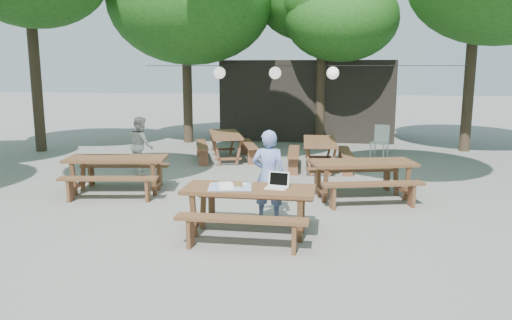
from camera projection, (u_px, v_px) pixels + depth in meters
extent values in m
plane|color=slate|center=(246.00, 219.00, 8.55)|extent=(80.00, 80.00, 0.00)
cube|color=black|center=(308.00, 99.00, 18.43)|extent=(6.00, 3.00, 2.80)
cube|color=#4F381B|center=(249.00, 190.00, 7.60)|extent=(2.00, 0.80, 0.06)
cube|color=#4F381B|center=(241.00, 219.00, 7.02)|extent=(1.90, 0.28, 0.05)
cube|color=#4F381B|center=(256.00, 196.00, 8.28)|extent=(1.90, 0.28, 0.05)
cube|color=#4F381B|center=(249.00, 213.00, 7.67)|extent=(1.70, 0.70, 0.69)
cube|color=#4F381B|center=(117.00, 159.00, 10.17)|extent=(2.10, 1.11, 0.06)
cube|color=#4F381B|center=(108.00, 179.00, 9.58)|extent=(1.92, 0.58, 0.05)
cube|color=#4F381B|center=(125.00, 165.00, 10.86)|extent=(1.92, 0.58, 0.05)
cube|color=#4F381B|center=(117.00, 177.00, 10.24)|extent=(1.79, 0.96, 0.69)
cube|color=#4F381B|center=(363.00, 163.00, 9.72)|extent=(2.14, 1.28, 0.06)
cube|color=#4F381B|center=(373.00, 184.00, 9.13)|extent=(1.91, 0.75, 0.05)
cube|color=#4F381B|center=(352.00, 170.00, 10.41)|extent=(1.91, 0.75, 0.05)
cube|color=#4F381B|center=(362.00, 182.00, 9.79)|extent=(1.82, 1.11, 0.69)
cube|color=#4F381B|center=(225.00, 135.00, 13.81)|extent=(1.36, 2.15, 0.06)
cube|color=#4F381B|center=(248.00, 144.00, 13.96)|extent=(0.84, 1.90, 0.05)
cube|color=#4F381B|center=(202.00, 145.00, 13.77)|extent=(0.84, 1.90, 0.05)
cube|color=#4F381B|center=(225.00, 148.00, 13.88)|extent=(1.18, 1.83, 0.69)
cube|color=#4F381B|center=(320.00, 141.00, 12.53)|extent=(0.92, 2.04, 0.06)
cube|color=#4F381B|center=(346.00, 152.00, 12.52)|extent=(0.39, 1.91, 0.05)
cube|color=#4F381B|center=(294.00, 152.00, 12.64)|extent=(0.39, 1.91, 0.05)
cube|color=#4F381B|center=(319.00, 156.00, 12.60)|extent=(0.80, 1.74, 0.69)
imported|color=#7790DA|center=(269.00, 175.00, 8.35)|extent=(0.57, 0.37, 1.54)
imported|color=white|center=(141.00, 145.00, 12.07)|extent=(0.81, 0.85, 1.39)
cube|color=white|center=(379.00, 143.00, 14.49)|extent=(0.58, 0.58, 0.04)
cube|color=white|center=(382.00, 133.00, 14.61)|extent=(0.42, 0.21, 0.48)
cube|color=white|center=(379.00, 150.00, 14.53)|extent=(0.55, 0.55, 0.38)
cube|color=white|center=(277.00, 188.00, 7.54)|extent=(0.37, 0.29, 0.02)
cube|color=white|center=(279.00, 179.00, 7.62)|extent=(0.34, 0.12, 0.23)
cube|color=black|center=(279.00, 179.00, 7.62)|extent=(0.28, 0.09, 0.19)
cube|color=#325DAC|center=(230.00, 187.00, 7.64)|extent=(0.73, 0.65, 0.01)
cube|color=white|center=(227.00, 187.00, 7.58)|extent=(0.25, 0.32, 0.00)
cube|color=white|center=(238.00, 185.00, 7.73)|extent=(0.30, 0.35, 0.00)
cube|color=white|center=(226.00, 184.00, 7.79)|extent=(0.30, 0.35, 0.00)
cube|color=brown|center=(238.00, 184.00, 7.63)|extent=(0.14, 0.11, 0.06)
cylinder|color=black|center=(300.00, 66.00, 13.83)|extent=(9.00, 0.02, 0.02)
sphere|color=white|center=(219.00, 73.00, 14.22)|extent=(0.34, 0.34, 0.34)
sphere|color=white|center=(275.00, 73.00, 13.98)|extent=(0.34, 0.34, 0.34)
sphere|color=white|center=(333.00, 73.00, 13.74)|extent=(0.34, 0.34, 0.34)
cylinder|color=#2D2319|center=(35.00, 65.00, 15.03)|extent=(0.32, 0.32, 5.23)
cylinder|color=#2D2319|center=(187.00, 77.00, 16.93)|extent=(0.32, 0.32, 4.48)
cylinder|color=#2D2319|center=(321.00, 80.00, 16.76)|extent=(0.32, 0.32, 4.30)
ellipsoid|color=#185215|center=(323.00, 4.00, 16.31)|extent=(3.92, 3.92, 2.94)
cylinder|color=#2D2319|center=(470.00, 69.00, 15.04)|extent=(0.32, 0.32, 5.03)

